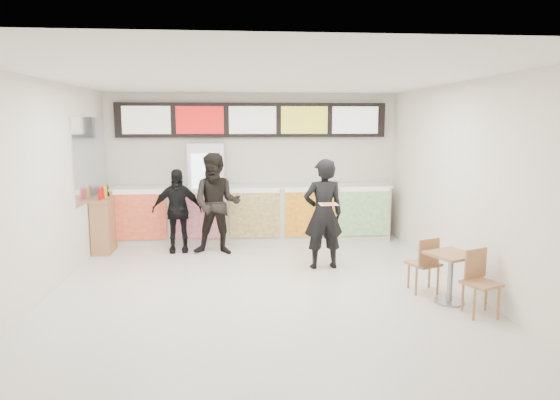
{
  "coord_description": "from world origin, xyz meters",
  "views": [
    {
      "loc": [
        -0.33,
        -6.9,
        2.41
      ],
      "look_at": [
        0.37,
        1.2,
        1.14
      ],
      "focal_mm": 32.0,
      "sensor_mm": 36.0,
      "label": 1
    }
  ],
  "objects": [
    {
      "name": "ceiling",
      "position": [
        0.0,
        0.0,
        3.0
      ],
      "size": [
        7.0,
        7.0,
        0.0
      ],
      "primitive_type": "plane",
      "rotation": [
        3.14,
        0.0,
        0.0
      ],
      "color": "white",
      "rests_on": "wall_back"
    },
    {
      "name": "customer_left",
      "position": [
        -0.71,
        2.14,
        0.93
      ],
      "size": [
        0.98,
        0.8,
        1.86
      ],
      "primitive_type": "imported",
      "rotation": [
        0.0,
        0.0,
        -0.12
      ],
      "color": "black",
      "rests_on": "floor"
    },
    {
      "name": "menu_board",
      "position": [
        0.0,
        3.41,
        2.45
      ],
      "size": [
        5.5,
        0.14,
        0.7
      ],
      "color": "black",
      "rests_on": "wall_back"
    },
    {
      "name": "floor",
      "position": [
        0.0,
        0.0,
        0.0
      ],
      "size": [
        7.0,
        7.0,
        0.0
      ],
      "primitive_type": "plane",
      "color": "beige",
      "rests_on": "ground"
    },
    {
      "name": "drinks_fridge",
      "position": [
        -0.93,
        3.11,
        1.0
      ],
      "size": [
        0.7,
        0.67,
        2.0
      ],
      "color": "white",
      "rests_on": "floor"
    },
    {
      "name": "cafe_table",
      "position": [
        2.5,
        -0.69,
        0.48
      ],
      "size": [
        0.89,
        1.43,
        0.82
      ],
      "rotation": [
        0.0,
        0.0,
        0.39
      ],
      "color": "#AD784F",
      "rests_on": "floor"
    },
    {
      "name": "condiment_ledge",
      "position": [
        -2.82,
        2.55,
        0.51
      ],
      "size": [
        0.36,
        0.9,
        1.2
      ],
      "color": "#AD784F",
      "rests_on": "floor"
    },
    {
      "name": "service_counter",
      "position": [
        0.0,
        3.09,
        0.57
      ],
      "size": [
        5.56,
        0.77,
        1.14
      ],
      "color": "silver",
      "rests_on": "floor"
    },
    {
      "name": "wall_left",
      "position": [
        -3.0,
        0.0,
        1.5
      ],
      "size": [
        0.0,
        7.0,
        7.0
      ],
      "primitive_type": "plane",
      "rotation": [
        1.57,
        0.0,
        1.57
      ],
      "color": "silver",
      "rests_on": "floor"
    },
    {
      "name": "wall_right",
      "position": [
        3.0,
        0.0,
        1.5
      ],
      "size": [
        0.0,
        7.0,
        7.0
      ],
      "primitive_type": "plane",
      "rotation": [
        1.57,
        0.0,
        -1.57
      ],
      "color": "silver",
      "rests_on": "floor"
    },
    {
      "name": "customer_main",
      "position": [
        1.08,
        1.08,
        0.91
      ],
      "size": [
        0.7,
        0.5,
        1.82
      ],
      "primitive_type": "imported",
      "rotation": [
        0.0,
        0.0,
        3.23
      ],
      "color": "black",
      "rests_on": "floor"
    },
    {
      "name": "pizza_slice",
      "position": [
        1.08,
        0.63,
        1.16
      ],
      "size": [
        0.36,
        0.36,
        0.02
      ],
      "color": "beige",
      "rests_on": "customer_main"
    },
    {
      "name": "wall_back",
      "position": [
        0.0,
        3.5,
        1.5
      ],
      "size": [
        6.0,
        0.0,
        6.0
      ],
      "primitive_type": "plane",
      "rotation": [
        1.57,
        0.0,
        0.0
      ],
      "color": "silver",
      "rests_on": "floor"
    },
    {
      "name": "mirror_panel",
      "position": [
        -2.99,
        2.45,
        1.75
      ],
      "size": [
        0.01,
        2.0,
        1.5
      ],
      "primitive_type": "cube",
      "color": "#B2B7BF",
      "rests_on": "wall_left"
    },
    {
      "name": "customer_mid",
      "position": [
        -1.45,
        2.36,
        0.78
      ],
      "size": [
        0.94,
        0.44,
        1.56
      ],
      "primitive_type": "imported",
      "rotation": [
        0.0,
        0.0,
        0.06
      ],
      "color": "black",
      "rests_on": "floor"
    }
  ]
}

